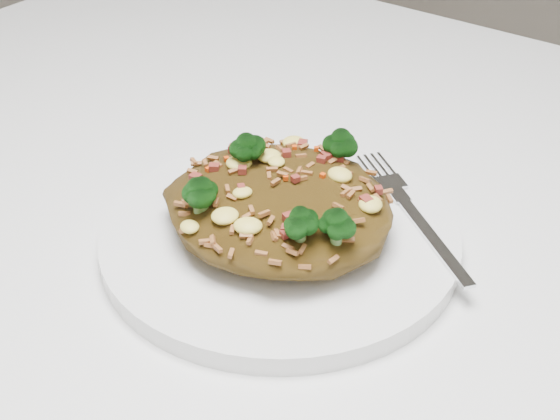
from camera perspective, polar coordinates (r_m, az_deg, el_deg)
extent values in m
cube|color=white|center=(0.54, 9.42, -4.85)|extent=(1.20, 0.80, 0.04)
cylinder|color=olive|center=(1.24, -6.41, -0.54)|extent=(0.06, 0.06, 0.71)
cylinder|color=white|center=(0.52, 0.00, -1.97)|extent=(0.24, 0.24, 0.01)
ellipsoid|color=brown|center=(0.51, 0.00, 0.36)|extent=(0.15, 0.14, 0.04)
ellipsoid|color=#073206|center=(0.45, 4.18, -1.07)|extent=(0.02, 0.02, 0.02)
ellipsoid|color=#073206|center=(0.51, -2.48, 4.54)|extent=(0.02, 0.02, 0.02)
ellipsoid|color=#073206|center=(0.45, 1.49, -0.86)|extent=(0.02, 0.02, 0.02)
ellipsoid|color=#073206|center=(0.53, 4.47, 4.86)|extent=(0.02, 0.02, 0.02)
ellipsoid|color=#073206|center=(0.48, -5.69, 1.32)|extent=(0.02, 0.02, 0.02)
ellipsoid|color=#073206|center=(0.48, -6.02, 1.20)|extent=(0.02, 0.02, 0.02)
cube|color=silver|center=(0.51, 11.92, -3.16)|extent=(0.08, 0.06, 0.00)
cube|color=silver|center=(0.58, 7.59, 2.51)|extent=(0.04, 0.04, 0.00)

